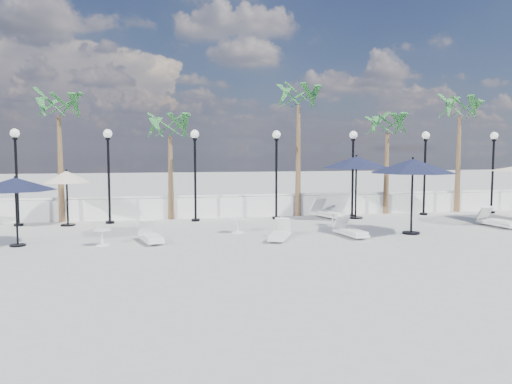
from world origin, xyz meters
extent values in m
plane|color=#9D9D98|center=(0.00, 0.00, 0.00)|extent=(100.00, 100.00, 0.00)
cube|color=white|center=(0.00, 7.50, 0.45)|extent=(26.00, 0.30, 0.90)
cube|color=white|center=(0.00, 7.50, 0.97)|extent=(26.00, 0.12, 0.08)
cylinder|color=black|center=(-10.50, 6.50, 0.05)|extent=(0.36, 0.36, 0.10)
cylinder|color=black|center=(-10.50, 6.50, 1.75)|extent=(0.10, 0.10, 3.50)
cylinder|color=black|center=(-10.50, 6.50, 3.45)|extent=(0.18, 0.18, 0.10)
sphere|color=white|center=(-10.50, 6.50, 3.66)|extent=(0.36, 0.36, 0.36)
cylinder|color=black|center=(-7.00, 6.50, 0.05)|extent=(0.36, 0.36, 0.10)
cylinder|color=black|center=(-7.00, 6.50, 1.75)|extent=(0.10, 0.10, 3.50)
cylinder|color=black|center=(-7.00, 6.50, 3.45)|extent=(0.18, 0.18, 0.10)
sphere|color=white|center=(-7.00, 6.50, 3.66)|extent=(0.36, 0.36, 0.36)
cylinder|color=black|center=(-3.50, 6.50, 0.05)|extent=(0.36, 0.36, 0.10)
cylinder|color=black|center=(-3.50, 6.50, 1.75)|extent=(0.10, 0.10, 3.50)
cylinder|color=black|center=(-3.50, 6.50, 3.45)|extent=(0.18, 0.18, 0.10)
sphere|color=white|center=(-3.50, 6.50, 3.66)|extent=(0.36, 0.36, 0.36)
cylinder|color=black|center=(0.00, 6.50, 0.05)|extent=(0.36, 0.36, 0.10)
cylinder|color=black|center=(0.00, 6.50, 1.75)|extent=(0.10, 0.10, 3.50)
cylinder|color=black|center=(0.00, 6.50, 3.45)|extent=(0.18, 0.18, 0.10)
sphere|color=white|center=(0.00, 6.50, 3.66)|extent=(0.36, 0.36, 0.36)
cylinder|color=black|center=(3.50, 6.50, 0.05)|extent=(0.36, 0.36, 0.10)
cylinder|color=black|center=(3.50, 6.50, 1.75)|extent=(0.10, 0.10, 3.50)
cylinder|color=black|center=(3.50, 6.50, 3.45)|extent=(0.18, 0.18, 0.10)
sphere|color=white|center=(3.50, 6.50, 3.66)|extent=(0.36, 0.36, 0.36)
cylinder|color=black|center=(7.00, 6.50, 0.05)|extent=(0.36, 0.36, 0.10)
cylinder|color=black|center=(7.00, 6.50, 1.75)|extent=(0.10, 0.10, 3.50)
cylinder|color=black|center=(7.00, 6.50, 3.45)|extent=(0.18, 0.18, 0.10)
sphere|color=white|center=(7.00, 6.50, 3.66)|extent=(0.36, 0.36, 0.36)
cylinder|color=black|center=(10.50, 6.50, 0.05)|extent=(0.36, 0.36, 0.10)
cylinder|color=black|center=(10.50, 6.50, 1.75)|extent=(0.10, 0.10, 3.50)
cylinder|color=black|center=(10.50, 6.50, 3.45)|extent=(0.18, 0.18, 0.10)
sphere|color=white|center=(10.50, 6.50, 3.66)|extent=(0.36, 0.36, 0.36)
cone|color=brown|center=(-9.00, 7.30, 2.20)|extent=(0.28, 0.28, 4.40)
cone|color=brown|center=(-4.50, 7.30, 1.80)|extent=(0.28, 0.28, 3.60)
cone|color=brown|center=(1.20, 7.30, 2.50)|extent=(0.28, 0.28, 5.00)
cone|color=brown|center=(5.50, 7.30, 1.90)|extent=(0.28, 0.28, 3.80)
cone|color=brown|center=(9.20, 7.30, 2.30)|extent=(0.28, 0.28, 4.60)
cube|color=white|center=(-1.04, 1.56, 0.13)|extent=(1.13, 1.66, 0.09)
cube|color=white|center=(-1.13, 1.36, 0.22)|extent=(0.89, 1.18, 0.09)
cube|color=white|center=(-0.78, 2.14, 0.44)|extent=(0.60, 0.54, 0.49)
cube|color=white|center=(-5.27, 1.93, 0.13)|extent=(0.90, 1.66, 0.09)
cube|color=white|center=(-5.22, 1.72, 0.22)|extent=(0.74, 1.16, 0.09)
cube|color=white|center=(-5.43, 2.55, 0.44)|extent=(0.57, 0.49, 0.49)
cube|color=white|center=(2.32, 6.20, 0.16)|extent=(1.27, 2.06, 0.11)
cube|color=white|center=(2.41, 5.95, 0.27)|extent=(1.02, 1.45, 0.11)
cube|color=white|center=(2.05, 6.95, 0.55)|extent=(0.73, 0.64, 0.61)
cube|color=white|center=(1.54, 1.70, 0.13)|extent=(0.78, 1.66, 0.09)
cube|color=white|center=(1.57, 1.49, 0.22)|extent=(0.67, 1.14, 0.09)
cube|color=white|center=(1.43, 2.34, 0.45)|extent=(0.55, 0.45, 0.50)
cube|color=white|center=(7.99, 2.64, 0.14)|extent=(0.82, 1.80, 0.09)
cube|color=white|center=(8.03, 2.41, 0.24)|extent=(0.70, 1.24, 0.09)
cube|color=white|center=(7.90, 3.34, 0.49)|extent=(0.60, 0.48, 0.54)
cylinder|color=white|center=(-6.77, 1.68, 0.02)|extent=(0.41, 0.41, 0.03)
cylinder|color=white|center=(-6.77, 1.68, 0.25)|extent=(0.06, 0.06, 0.49)
cylinder|color=white|center=(-6.77, 1.68, 0.50)|extent=(0.53, 0.53, 0.03)
cylinder|color=white|center=(-2.20, 3.22, 0.02)|extent=(0.44, 0.44, 0.03)
cylinder|color=white|center=(-2.20, 3.22, 0.27)|extent=(0.07, 0.07, 0.53)
cylinder|color=white|center=(-2.20, 3.22, 0.54)|extent=(0.58, 0.58, 0.03)
cylinder|color=white|center=(1.78, 4.22, 0.02)|extent=(0.42, 0.42, 0.03)
cylinder|color=white|center=(1.78, 4.22, 0.25)|extent=(0.06, 0.06, 0.51)
cylinder|color=white|center=(1.78, 4.22, 0.52)|extent=(0.55, 0.55, 0.03)
cylinder|color=black|center=(-9.38, 2.11, 0.03)|extent=(0.48, 0.48, 0.05)
cylinder|color=black|center=(-9.38, 2.11, 1.06)|extent=(0.06, 0.06, 2.12)
cone|color=black|center=(-9.38, 2.11, 1.96)|extent=(2.51, 2.51, 0.39)
sphere|color=black|center=(-9.38, 2.11, 2.18)|extent=(0.07, 0.07, 0.07)
cylinder|color=black|center=(3.47, 6.02, 0.03)|extent=(0.62, 0.62, 0.07)
cylinder|color=black|center=(3.47, 6.02, 1.33)|extent=(0.08, 0.08, 2.67)
cone|color=black|center=(3.47, 6.02, 2.47)|extent=(3.11, 3.11, 0.50)
sphere|color=black|center=(3.47, 6.02, 2.75)|extent=(0.09, 0.09, 0.09)
cylinder|color=black|center=(3.90, 1.87, 0.03)|extent=(0.62, 0.62, 0.07)
cylinder|color=black|center=(3.90, 1.87, 1.32)|extent=(0.08, 0.08, 2.64)
cone|color=black|center=(3.90, 1.87, 2.44)|extent=(3.08, 3.08, 0.50)
sphere|color=black|center=(3.90, 1.87, 2.72)|extent=(0.09, 0.09, 0.09)
cylinder|color=black|center=(-8.58, 6.20, 0.03)|extent=(0.57, 0.57, 0.06)
cylinder|color=black|center=(-8.58, 6.20, 1.06)|extent=(0.07, 0.07, 2.13)
cone|color=beige|center=(-8.58, 6.20, 1.95)|extent=(1.82, 1.82, 0.46)
sphere|color=black|center=(-8.58, 6.20, 2.20)|extent=(0.08, 0.08, 0.08)
camera|label=1|loc=(-4.92, -14.51, 3.06)|focal=35.00mm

